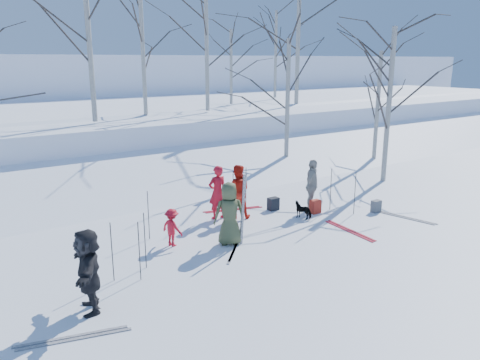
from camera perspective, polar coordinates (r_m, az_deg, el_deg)
ground at (r=12.76m, az=3.84°, el=-7.05°), size 120.00×120.00×0.00m
snow_ramp at (r=18.45m, az=-9.71°, el=0.06°), size 70.00×9.49×4.12m
snow_plateau at (r=27.55m, az=-18.67°, el=6.04°), size 70.00×18.00×2.20m
far_hill at (r=47.94m, az=-25.94°, el=9.84°), size 90.00×30.00×6.00m
skier_olive_center at (r=12.07m, az=-1.30°, el=-4.12°), size 0.95×0.79×1.66m
skier_red_north at (r=14.02m, az=-2.76°, el=-1.52°), size 0.62×0.42×1.64m
skier_redor_behind at (r=14.09m, az=-0.33°, el=-1.41°), size 1.01×0.96×1.65m
skier_red_seated at (r=12.19m, az=-8.28°, el=-5.74°), size 0.57×0.73×0.99m
skier_cream_east at (r=14.90m, az=8.76°, el=-0.66°), size 1.04×0.86×1.66m
skier_grey_west at (r=9.41m, az=-18.02°, el=-10.43°), size 0.85×1.60×1.65m
dog at (r=14.34m, az=7.72°, el=-3.64°), size 0.48×0.65×0.50m
upright_ski_left at (r=11.98m, az=0.35°, el=-3.65°), size 0.08×0.16×1.90m
upright_ski_right at (r=12.02m, az=0.35°, el=-3.59°), size 0.14×0.23×1.89m
ski_pair_a at (r=9.00m, az=-19.65°, el=-17.67°), size 1.12×2.00×0.02m
ski_pair_b at (r=15.16m, az=19.47°, el=-4.31°), size 1.02×1.99×0.02m
ski_pair_c at (r=12.08m, az=-0.60°, el=-8.25°), size 2.10×2.10×0.02m
ski_pair_d at (r=13.58m, az=13.21°, el=-6.03°), size 0.50×1.93×0.02m
ski_pair_e at (r=15.03m, az=-0.86°, el=-3.62°), size 1.19×2.00×0.02m
ski_pole_a at (r=10.41m, az=-12.18°, el=-8.49°), size 0.02×0.02×1.34m
ski_pole_b at (r=15.16m, az=11.01°, el=-1.12°), size 0.02×0.02×1.34m
ski_pole_c at (r=10.51m, az=-15.33°, el=-8.47°), size 0.02×0.02×1.34m
ski_pole_d at (r=15.05m, az=0.73°, el=-0.97°), size 0.02×0.02×1.34m
ski_pole_e at (r=14.58m, az=-0.84°, el=-1.48°), size 0.02×0.02×1.34m
ski_pole_f at (r=10.97m, az=-11.51°, el=-7.25°), size 0.02×0.02×1.34m
ski_pole_g at (r=12.67m, az=-11.10°, el=-4.24°), size 0.02×0.02×1.34m
ski_pole_h at (r=14.86m, az=13.83°, el=-1.60°), size 0.02×0.02×1.34m
backpack_red at (r=14.85m, az=9.17°, el=-3.22°), size 0.32×0.22×0.42m
backpack_grey at (r=15.38m, az=16.25°, el=-3.09°), size 0.30×0.20×0.38m
backpack_dark at (r=15.02m, az=4.08°, el=-2.91°), size 0.34×0.24×0.40m
birch_plateau_a at (r=32.01m, az=4.37°, el=14.98°), size 4.50×4.50×5.58m
birch_plateau_b at (r=27.20m, az=-1.09°, el=13.59°), size 3.49×3.49×4.13m
birch_plateau_d at (r=23.58m, az=-4.09°, el=15.73°), size 4.82×4.82×6.03m
birch_plateau_e at (r=20.23m, az=-17.95°, el=16.19°), size 5.25×5.25×6.64m
birch_plateau_f at (r=22.31m, az=-11.74°, el=14.71°), size 4.36×4.36×5.37m
birch_plateau_h at (r=27.62m, az=7.15°, el=18.15°), size 6.63×6.63×8.61m
birch_edge_b at (r=18.99m, az=17.68°, el=8.54°), size 4.71×4.71×5.88m
birch_edge_c at (r=22.41m, az=16.40°, el=8.39°), size 4.14×4.14×5.06m
birch_edge_e at (r=20.19m, az=5.80°, el=8.96°), size 4.47×4.47×5.53m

